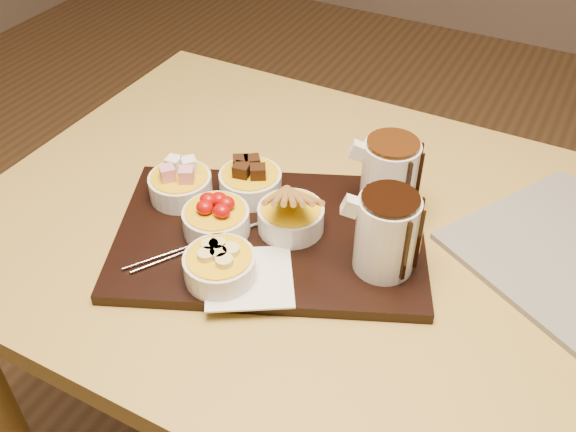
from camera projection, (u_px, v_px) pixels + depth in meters
The scene contains 11 objects.
dining_table at pixel (348, 282), 1.05m from camera, with size 1.20×0.80×0.75m.
serving_board at pixel (271, 236), 0.97m from camera, with size 0.46×0.30×0.02m, color black.
napkin at pixel (249, 278), 0.89m from camera, with size 0.12×0.12×0.00m, color white.
bowl_marshmallows at pixel (181, 186), 1.02m from camera, with size 0.10×0.10×0.04m, color silver.
bowl_cake at pixel (251, 184), 1.02m from camera, with size 0.10×0.10×0.04m, color silver.
bowl_strawberries at pixel (216, 221), 0.95m from camera, with size 0.10×0.10×0.04m, color silver.
bowl_biscotti at pixel (291, 218), 0.96m from camera, with size 0.10×0.10×0.04m, color silver.
bowl_bananas at pixel (220, 267), 0.88m from camera, with size 0.10×0.10×0.04m, color silver.
pitcher_dark_chocolate at pixel (386, 234), 0.87m from camera, with size 0.09×0.09×0.12m, color silver.
pitcher_milk_chocolate at pixel (389, 177), 0.97m from camera, with size 0.09×0.09×0.12m, color silver.
fondue_skewers at pixel (208, 240), 0.94m from camera, with size 0.26×0.03×0.01m, color silver, non-canonical shape.
Camera 1 is at (0.25, -0.69, 1.41)m, focal length 40.00 mm.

